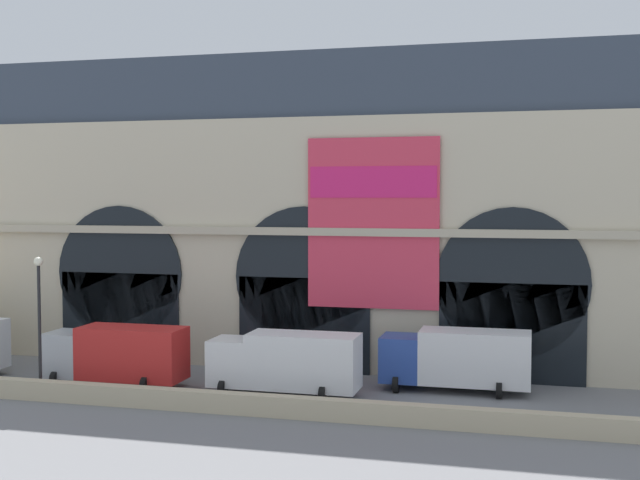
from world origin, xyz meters
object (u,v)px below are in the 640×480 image
box_truck_midwest (117,353)px  box_truck_mideast (457,358)px  street_lamp_quayside (39,307)px  box_truck_center (286,362)px

box_truck_midwest → box_truck_mideast: 17.61m
box_truck_midwest → street_lamp_quayside: street_lamp_quayside is taller
box_truck_center → box_truck_mideast: bearing=20.3°
street_lamp_quayside → box_truck_mideast: bearing=16.8°
box_truck_center → box_truck_midwest: bearing=-178.5°
box_truck_center → street_lamp_quayside: 12.52m
box_truck_midwest → street_lamp_quayside: 4.73m
box_truck_center → street_lamp_quayside: size_ratio=1.09×
box_truck_mideast → box_truck_midwest: bearing=-169.4°
box_truck_midwest → street_lamp_quayside: size_ratio=1.09×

